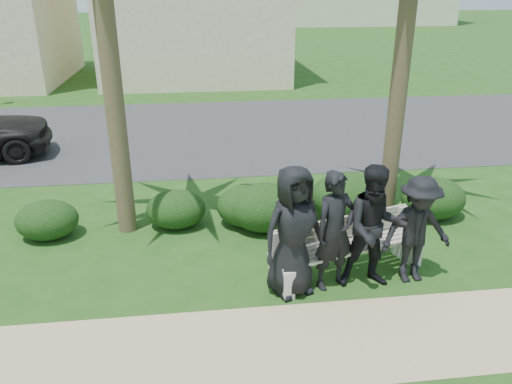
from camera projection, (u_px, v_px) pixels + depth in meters
ground at (279, 267)px, 7.81m from camera, size 160.00×160.00×0.00m
footpath at (303, 343)px, 6.16m from camera, size 30.00×1.60×0.01m
asphalt_street at (235, 130)px, 15.13m from camera, size 160.00×8.00×0.01m
park_bench at (348, 251)px, 7.52m from camera, size 2.54×1.21×0.84m
man_a at (293, 232)px, 6.86m from camera, size 1.08×0.88×1.90m
man_b at (335, 231)px, 7.01m from camera, size 0.75×0.62×1.77m
man_c at (375, 228)px, 7.03m from camera, size 0.95×0.77×1.85m
man_d at (417, 230)px, 7.18m from camera, size 1.11×0.69×1.65m
hedge_a at (47, 219)px, 8.62m from camera, size 1.06×0.88×0.69m
hedge_b at (176, 208)px, 9.03m from camera, size 1.07×0.89×0.70m
hedge_c at (249, 204)px, 9.09m from camera, size 1.20×0.99×0.78m
hedge_d at (267, 206)px, 8.91m from camera, size 1.34×1.10×0.87m
hedge_e at (347, 195)px, 9.33m from camera, size 1.39×1.15×0.90m
hedge_f at (433, 197)px, 9.38m from camera, size 1.21×1.00×0.79m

